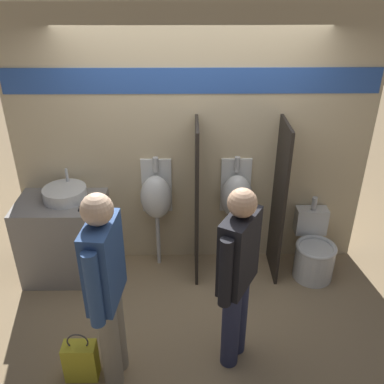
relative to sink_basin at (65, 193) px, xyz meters
name	(u,v)px	position (x,y,z in m)	size (l,w,h in m)	color
ground_plane	(192,288)	(1.27, -0.33, -0.95)	(16.00, 16.00, 0.00)	#997F5B
display_wall	(192,145)	(1.27, 0.27, 0.41)	(3.61, 0.07, 2.70)	beige
sink_counter	(66,239)	(-0.05, -0.06, -0.51)	(0.88, 0.59, 0.89)	gray
sink_basin	(65,193)	(0.00, 0.00, 0.00)	(0.43, 0.43, 0.26)	silver
cell_phone	(83,207)	(0.21, -0.18, -0.06)	(0.07, 0.14, 0.01)	black
divider_near_counter	(197,203)	(1.32, -0.02, -0.11)	(0.03, 0.52, 1.69)	#28231E
divider_mid	(279,203)	(2.15, -0.02, -0.11)	(0.03, 0.52, 1.69)	#28231E
urinal_near_counter	(156,197)	(0.90, 0.12, -0.11)	(0.33, 0.25, 1.26)	silver
urinal_far	(236,197)	(1.73, 0.12, -0.11)	(0.33, 0.25, 1.26)	silver
toilet	(313,253)	(2.56, -0.10, -0.68)	(0.43, 0.59, 0.82)	silver
person_in_vest	(238,273)	(1.61, -1.18, -0.05)	(0.36, 0.51, 1.63)	#282D4C
person_with_lanyard	(106,286)	(0.64, -1.36, -0.02)	(0.23, 0.59, 1.69)	gray
shopping_bag	(81,360)	(0.36, -1.38, -0.77)	(0.26, 0.14, 0.48)	yellow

